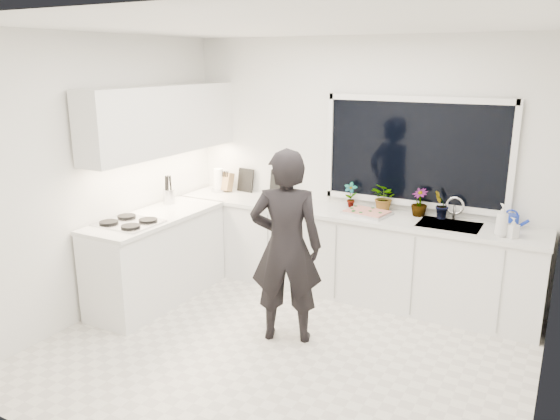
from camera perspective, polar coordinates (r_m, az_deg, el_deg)
The scene contains 24 objects.
floor at distance 4.91m, azimuth 0.23°, elevation -14.65°, with size 4.00×3.50×0.02m, color beige.
wall_back at distance 5.96m, azimuth 8.30°, elevation 4.60°, with size 4.00×0.02×2.70m, color white.
wall_left at distance 5.60m, azimuth -18.21°, elevation 3.30°, with size 0.02×3.50×2.70m, color white.
ceiling at distance 4.26m, azimuth 0.27°, elevation 18.92°, with size 4.00×3.50×0.02m, color white.
window at distance 5.72m, azimuth 13.91°, elevation 5.90°, with size 1.80×0.02×1.00m, color black.
base_cabinets_back at distance 5.92m, azimuth 6.91°, elevation -4.56°, with size 3.92×0.58×0.88m, color white.
base_cabinets_left at distance 5.86m, azimuth -12.69°, elevation -5.06°, with size 0.58×1.60×0.88m, color white.
countertop_back at distance 5.77m, azimuth 7.02°, elevation -0.30°, with size 3.94×0.62×0.04m, color silver.
countertop_left at distance 5.72m, azimuth -12.96°, elevation -0.73°, with size 0.62×1.60×0.04m, color silver.
upper_cabinets at distance 5.88m, azimuth -12.14°, elevation 9.20°, with size 0.34×2.10×0.70m, color white.
sink at distance 5.51m, azimuth 17.24°, elevation -1.96°, with size 0.58×0.42×0.14m, color silver.
faucet at distance 5.66m, azimuth 17.78°, elevation 0.12°, with size 0.03×0.03×0.22m, color silver.
stovetop at distance 5.48m, azimuth -15.54°, elevation -1.23°, with size 0.56×0.48×0.03m, color black.
person at distance 4.78m, azimuth 0.63°, elevation -3.88°, with size 0.64×0.42×1.74m, color black.
pizza_tray at distance 5.67m, azimuth 9.08°, elevation -0.30°, with size 0.45×0.33×0.03m, color silver.
pizza at distance 5.67m, azimuth 9.09°, elevation -0.13°, with size 0.41×0.29×0.01m, color #AC2416.
watering_can at distance 5.57m, azimuth 22.98°, elevation -1.10°, with size 0.14×0.14×0.13m, color #112BA8.
paper_towel_roll at distance 6.62m, azimuth -6.44°, elevation 3.07°, with size 0.11×0.11×0.26m, color white.
knife_block at distance 6.60m, azimuth -5.58°, elevation 2.89°, with size 0.13×0.10×0.22m, color #9A6548.
utensil_crock at distance 6.14m, azimuth -11.53°, elevation 1.41°, with size 0.13×0.13×0.16m, color #BBBBC0.
picture_frame_large at distance 6.57m, azimuth -3.61°, elevation 3.14°, with size 0.22×0.02×0.28m, color black.
picture_frame_small at distance 6.34m, azimuth 0.00°, elevation 2.80°, with size 0.25×0.02×0.30m, color black.
herb_plants at distance 5.74m, azimuth 12.05°, elevation 1.10°, with size 1.13×0.34×0.30m.
soap_bottles at distance 5.25m, azimuth 22.44°, elevation -1.20°, with size 0.23×0.16×0.29m.
Camera 1 is at (2.01, -3.75, 2.44)m, focal length 35.00 mm.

